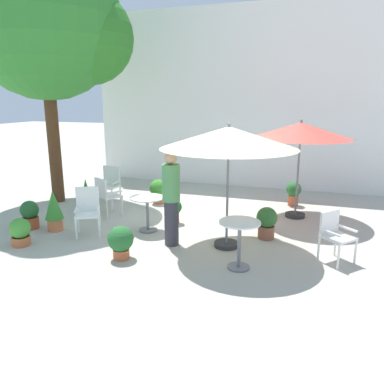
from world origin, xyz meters
name	(u,v)px	position (x,y,z in m)	size (l,w,h in m)	color
ground_plane	(192,224)	(0.00, 0.00, 0.00)	(60.00, 60.00, 0.00)	#B2AE9F
villa_facade	(235,99)	(0.00, 4.07, 2.60)	(8.81, 0.30, 5.21)	white
shade_tree	(47,19)	(-3.85, 0.75, 4.43)	(3.89, 3.70, 6.26)	#4E311B
patio_umbrella_0	(301,131)	(2.06, 1.25, 1.93)	(2.17, 2.17, 2.18)	#2D2D2D
patio_umbrella_1	(229,138)	(0.98, -0.97, 1.96)	(2.37, 2.37, 2.22)	#2D2D2D
cafe_table_0	(147,208)	(-0.72, -0.65, 0.49)	(0.68, 0.68, 0.71)	white
cafe_table_1	(239,236)	(1.37, -1.79, 0.53)	(0.65, 0.65, 0.77)	white
patio_chair_0	(88,209)	(-1.76, -1.18, 0.52)	(0.62, 0.61, 0.93)	white
patio_chair_1	(335,233)	(2.80, -1.02, 0.49)	(0.62, 0.62, 0.83)	white
patio_chair_2	(106,194)	(-2.02, -0.06, 0.53)	(0.64, 0.61, 0.89)	silver
patio_chair_3	(110,182)	(-2.50, 0.92, 0.55)	(0.50, 0.44, 0.96)	silver
potted_plant_0	(175,209)	(-0.38, -0.04, 0.31)	(0.32, 0.32, 0.53)	#A44D2F
potted_plant_1	(86,193)	(-2.81, 0.32, 0.39)	(0.26, 0.26, 0.75)	#99432B
potted_plant_2	(54,209)	(-2.53, -1.22, 0.45)	(0.37, 0.37, 0.84)	#C86F42
potted_plant_3	(158,190)	(-1.34, 1.31, 0.36)	(0.44, 0.44, 0.63)	#BE613B
potted_plant_4	(121,241)	(-0.57, -2.05, 0.31)	(0.43, 0.43, 0.57)	#B95D37
potted_plant_5	(30,214)	(-3.09, -1.28, 0.31)	(0.37, 0.37, 0.59)	#A44C2C
potted_plant_6	(267,222)	(1.62, -0.33, 0.34)	(0.40, 0.40, 0.62)	brown
potted_plant_7	(20,231)	(-2.60, -2.10, 0.27)	(0.38, 0.38, 0.52)	#B66339
potted_plant_8	(294,192)	(1.95, 2.20, 0.35)	(0.37, 0.37, 0.60)	#B05433
standing_person	(171,198)	(0.01, -1.19, 0.89)	(0.39, 0.39, 1.72)	#33333D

